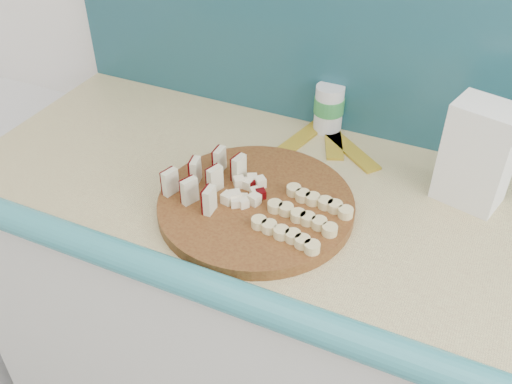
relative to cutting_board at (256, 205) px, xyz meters
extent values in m
cube|color=tan|center=(0.45, 0.08, -0.03)|extent=(2.20, 0.60, 0.03)
cylinder|color=#48200F|center=(0.00, 0.00, 0.00)|extent=(0.44, 0.44, 0.02)
cube|color=beige|center=(-0.16, -0.05, 0.04)|extent=(0.02, 0.03, 0.05)
cube|color=#420407|center=(-0.17, -0.05, 0.04)|extent=(0.01, 0.03, 0.05)
cube|color=beige|center=(-0.13, 0.00, 0.04)|extent=(0.02, 0.03, 0.05)
cube|color=#420407|center=(-0.14, 0.01, 0.04)|extent=(0.01, 0.03, 0.05)
cube|color=beige|center=(-0.11, 0.06, 0.04)|extent=(0.02, 0.03, 0.05)
cube|color=#420407|center=(-0.12, 0.06, 0.04)|extent=(0.01, 0.03, 0.05)
cube|color=beige|center=(-0.11, -0.06, 0.04)|extent=(0.02, 0.03, 0.05)
cube|color=#420407|center=(-0.12, -0.06, 0.04)|extent=(0.01, 0.03, 0.05)
cube|color=beige|center=(-0.09, 0.00, 0.04)|extent=(0.02, 0.03, 0.05)
cube|color=#420407|center=(-0.09, 0.00, 0.04)|extent=(0.01, 0.03, 0.05)
cube|color=beige|center=(-0.06, 0.05, 0.04)|extent=(0.02, 0.03, 0.05)
cube|color=#420407|center=(-0.07, 0.05, 0.04)|extent=(0.01, 0.03, 0.05)
cube|color=beige|center=(-0.06, -0.07, 0.04)|extent=(0.02, 0.03, 0.05)
cube|color=#420407|center=(-0.07, -0.06, 0.04)|extent=(0.01, 0.03, 0.05)
cube|color=#FBEDC9|center=(-0.01, 0.00, 0.02)|extent=(0.02, 0.02, 0.02)
cube|color=#FBEDC9|center=(-0.01, 0.01, 0.02)|extent=(0.02, 0.02, 0.02)
cube|color=#420407|center=(-0.01, 0.02, 0.02)|extent=(0.02, 0.02, 0.02)
cube|color=#FBEDC9|center=(-0.02, 0.01, 0.02)|extent=(0.02, 0.02, 0.02)
cube|color=#FBEDC9|center=(-0.03, 0.02, 0.02)|extent=(0.02, 0.02, 0.02)
cube|color=#FBEDC9|center=(-0.04, 0.02, 0.02)|extent=(0.02, 0.02, 0.02)
cube|color=#FBEDC9|center=(-0.03, 0.01, 0.02)|extent=(0.02, 0.02, 0.02)
cube|color=#FBEDC9|center=(-0.04, 0.00, 0.02)|extent=(0.02, 0.02, 0.02)
cube|color=#420407|center=(-0.05, -0.01, 0.02)|extent=(0.02, 0.02, 0.02)
cube|color=#FBEDC9|center=(-0.03, -0.01, 0.02)|extent=(0.02, 0.02, 0.02)
cube|color=#FBEDC9|center=(-0.02, -0.02, 0.02)|extent=(0.02, 0.02, 0.02)
cube|color=#FBEDC9|center=(-0.02, 0.00, 0.02)|extent=(0.02, 0.02, 0.02)
cube|color=#FBEDC9|center=(-0.01, -0.01, 0.02)|extent=(0.02, 0.02, 0.02)
cylinder|color=beige|center=(0.04, -0.06, 0.02)|extent=(0.03, 0.03, 0.02)
cylinder|color=beige|center=(0.06, -0.07, 0.02)|extent=(0.03, 0.03, 0.02)
cylinder|color=beige|center=(0.08, -0.07, 0.02)|extent=(0.03, 0.03, 0.02)
cylinder|color=beige|center=(0.10, -0.08, 0.02)|extent=(0.03, 0.03, 0.02)
cylinder|color=beige|center=(0.13, -0.08, 0.02)|extent=(0.03, 0.03, 0.02)
cylinder|color=beige|center=(0.15, -0.08, 0.02)|extent=(0.03, 0.03, 0.02)
cylinder|color=beige|center=(0.05, -0.01, 0.02)|extent=(0.03, 0.03, 0.02)
cylinder|color=beige|center=(0.07, -0.01, 0.02)|extent=(0.03, 0.03, 0.02)
cylinder|color=beige|center=(0.09, -0.02, 0.02)|extent=(0.03, 0.03, 0.02)
cylinder|color=beige|center=(0.11, -0.02, 0.02)|extent=(0.03, 0.03, 0.02)
cylinder|color=beige|center=(0.14, -0.02, 0.02)|extent=(0.03, 0.03, 0.02)
cylinder|color=beige|center=(0.16, -0.03, 0.02)|extent=(0.03, 0.03, 0.02)
cylinder|color=beige|center=(0.06, 0.05, 0.02)|extent=(0.03, 0.03, 0.02)
cylinder|color=beige|center=(0.08, 0.04, 0.02)|extent=(0.03, 0.03, 0.02)
cylinder|color=beige|center=(0.10, 0.04, 0.02)|extent=(0.03, 0.03, 0.02)
cylinder|color=beige|center=(0.12, 0.04, 0.02)|extent=(0.03, 0.03, 0.02)
cylinder|color=beige|center=(0.15, 0.03, 0.02)|extent=(0.03, 0.03, 0.02)
cylinder|color=beige|center=(0.17, 0.03, 0.02)|extent=(0.03, 0.03, 0.02)
cube|color=white|center=(0.37, 0.21, 0.09)|extent=(0.14, 0.12, 0.21)
cylinder|color=silver|center=(0.03, 0.34, 0.04)|extent=(0.07, 0.07, 0.11)
cylinder|color=#348F46|center=(0.03, 0.34, 0.05)|extent=(0.07, 0.07, 0.04)
cube|color=gold|center=(-0.01, 0.28, -0.01)|extent=(0.08, 0.18, 0.01)
cube|color=gold|center=(0.05, 0.31, -0.01)|extent=(0.10, 0.17, 0.01)
cube|color=gold|center=(0.11, 0.27, -0.01)|extent=(0.16, 0.14, 0.01)
camera|label=1|loc=(0.36, -0.78, 0.70)|focal=40.00mm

